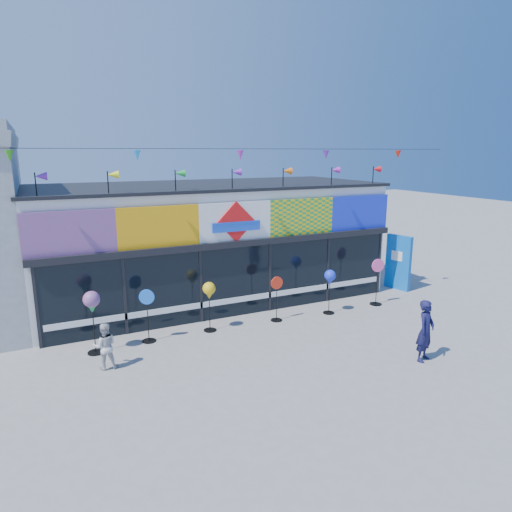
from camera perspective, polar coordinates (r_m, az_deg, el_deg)
ground at (r=12.19m, az=4.04°, el=-12.49°), size 80.00×80.00×0.00m
kite_shop at (r=16.73m, az=-5.94°, el=1.93°), size 16.00×5.70×5.31m
blue_sign at (r=18.38m, az=17.35°, el=-0.75°), size 0.39×1.06×2.11m
spinner_0 at (r=12.61m, az=-19.83°, el=-5.65°), size 0.43×0.43×1.71m
spinner_1 at (r=13.12m, az=-13.39°, el=-7.10°), size 0.41×0.39×1.53m
spinner_2 at (r=13.46m, az=-5.88°, el=-4.50°), size 0.38×0.38×1.51m
spinner_3 at (r=14.34m, az=2.60°, el=-5.21°), size 0.40×0.37×1.44m
spinner_4 at (r=15.03m, az=9.23°, el=-2.81°), size 0.38×0.38×1.48m
spinner_5 at (r=16.32m, az=14.89°, el=-3.00°), size 0.46×0.42×1.64m
adult_man at (r=12.44m, az=20.44°, el=-8.75°), size 0.69×0.58×1.60m
child at (r=11.93m, az=-18.37°, el=-10.64°), size 0.61×0.40×1.17m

